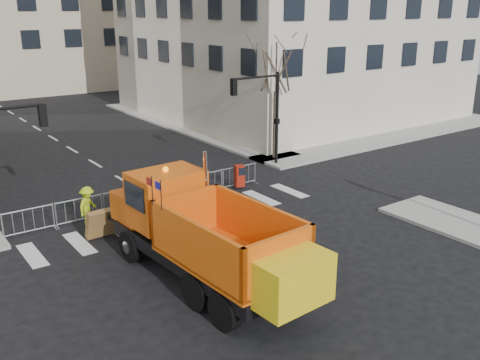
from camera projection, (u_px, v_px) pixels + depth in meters
ground at (261, 263)px, 19.23m from camera, size 120.00×120.00×0.00m
sidewalk_back at (153, 197)px, 25.79m from camera, size 64.00×5.00×0.15m
traffic_light_right at (277, 120)px, 30.47m from camera, size 0.18×0.18×5.40m
crowd_barriers at (147, 196)px, 24.53m from camera, size 12.60×0.60×1.10m
street_tree at (276, 98)px, 31.31m from camera, size 3.00×3.00×7.50m
plow_truck at (204, 233)px, 17.31m from camera, size 3.59×10.61×4.06m
cop_a at (148, 221)px, 20.79m from camera, size 0.74×0.74×1.73m
cop_b at (137, 223)px, 20.70m from camera, size 0.97×0.88×1.62m
cop_c at (146, 204)px, 22.08m from camera, size 1.30×1.00×2.06m
worker at (88, 206)px, 22.09m from camera, size 1.22×1.13×1.65m
newspaper_box at (239, 176)px, 26.94m from camera, size 0.53×0.49×1.10m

